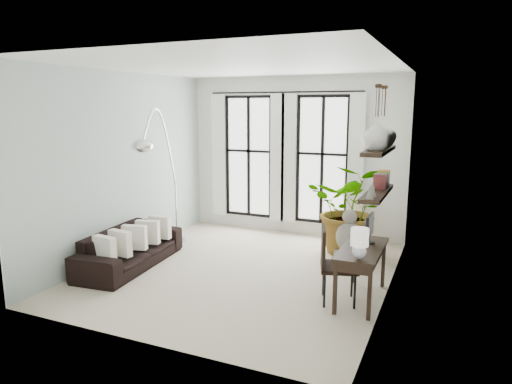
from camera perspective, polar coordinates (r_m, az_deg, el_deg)
The scene contains 16 objects.
floor at distance 7.45m, azimuth -1.69°, elevation -9.80°, with size 5.00×5.00×0.00m, color #C2B59A.
ceiling at distance 7.00m, azimuth -1.84°, elevation 15.55°, with size 5.00×5.00×0.00m, color white.
wall_left at distance 8.25m, azimuth -16.06°, elevation 3.27°, with size 5.00×5.00×0.00m, color #A2B5AD.
wall_right at distance 6.43m, azimuth 16.70°, elevation 1.24°, with size 5.00×5.00×0.00m, color white.
wall_back at distance 9.35m, azimuth 4.80°, elevation 4.46°, with size 4.50×4.50×0.00m, color white.
windows at distance 9.36m, azimuth 3.49°, elevation 4.24°, with size 3.26×0.13×2.65m.
wall_shelves at distance 6.09m, azimuth 15.07°, elevation 2.04°, with size 0.25×1.30×0.60m.
sofa at distance 7.84m, azimuth -15.45°, elevation -6.74°, with size 2.11×0.83×0.62m, color black.
throw_pillows at distance 7.73m, azimuth -14.94°, elevation -5.49°, with size 0.40×1.52×0.40m.
plant at distance 8.28m, azimuth 11.86°, elevation -2.05°, with size 1.46×1.27×1.62m, color #2D7228.
desk at distance 6.26m, azimuth 13.00°, elevation -7.28°, with size 0.53×1.26×1.14m.
desk_chair at distance 6.22m, azimuth 9.51°, elevation -8.38°, with size 0.61×0.61×1.03m.
arc_lamp at distance 8.08m, azimuth -11.99°, elevation 6.16°, with size 0.77×1.85×2.59m.
buddha at distance 7.97m, azimuth 11.53°, elevation -5.80°, with size 0.49×0.49×0.89m.
vase_a at distance 5.76m, azimuth 14.89°, elevation 6.96°, with size 0.37×0.37×0.38m, color white.
vase_b at distance 6.15m, azimuth 15.47°, elevation 7.15°, with size 0.37×0.37×0.38m, color white.
Camera 1 is at (2.98, -6.31, 2.60)m, focal length 32.00 mm.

